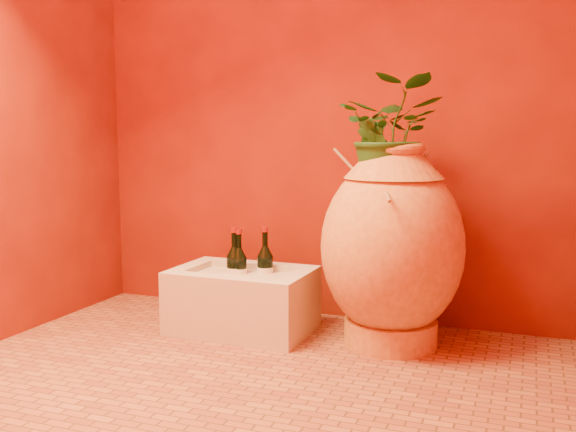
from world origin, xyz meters
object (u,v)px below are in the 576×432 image
at_px(wine_bottle_b, 265,270).
at_px(wine_bottle_c, 235,271).
at_px(wall_tap, 399,185).
at_px(wine_bottle_a, 239,271).
at_px(stone_basin, 243,301).
at_px(amphora, 392,246).

xyz_separation_m(wine_bottle_b, wine_bottle_c, (-0.14, -0.06, -0.00)).
bearing_deg(wall_tap, wine_bottle_a, -158.04).
height_order(stone_basin, wine_bottle_a, wine_bottle_a).
height_order(wine_bottle_a, wine_bottle_c, wine_bottle_c).
bearing_deg(wall_tap, stone_basin, -154.46).
bearing_deg(wine_bottle_a, amphora, 1.01).
xyz_separation_m(amphora, wine_bottle_b, (-0.63, 0.04, -0.17)).
bearing_deg(wine_bottle_b, amphora, -3.76).
bearing_deg(wine_bottle_c, amphora, 1.47).
bearing_deg(stone_basin, wine_bottle_b, 48.75).
xyz_separation_m(stone_basin, wine_bottle_c, (-0.06, 0.03, 0.14)).
relative_size(wine_bottle_b, wine_bottle_c, 1.01).
bearing_deg(wine_bottle_a, wine_bottle_c, -162.67).
height_order(stone_basin, wine_bottle_c, wine_bottle_c).
xyz_separation_m(wine_bottle_a, wine_bottle_c, (-0.02, -0.01, 0.00)).
height_order(wine_bottle_a, wine_bottle_b, wine_bottle_b).
distance_m(stone_basin, wine_bottle_a, 0.15).
distance_m(wine_bottle_a, wine_bottle_c, 0.02).
bearing_deg(amphora, stone_basin, -175.95).
xyz_separation_m(stone_basin, wall_tap, (0.69, 0.33, 0.56)).
relative_size(amphora, wine_bottle_b, 2.72).
bearing_deg(wine_bottle_a, wall_tap, 21.96).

